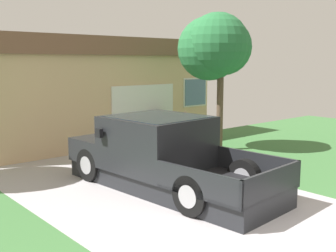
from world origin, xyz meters
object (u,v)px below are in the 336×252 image
person_with_hat (185,136)px  front_yard_tree (216,47)px  pickup_truck (159,155)px  wheeled_trash_bin (162,127)px  house_with_garage (67,88)px  handbag (183,168)px

person_with_hat → front_yard_tree: bearing=157.4°
person_with_hat → pickup_truck: bearing=-24.7°
pickup_truck → front_yard_tree: front_yard_tree is taller
front_yard_tree → wheeled_trash_bin: bearing=106.7°
house_with_garage → person_with_hat: bearing=-92.0°
pickup_truck → house_with_garage: 7.95m
front_yard_tree → person_with_hat: bearing=-153.7°
pickup_truck → person_with_hat: (1.46, 0.66, 0.17)m
person_with_hat → wheeled_trash_bin: (1.90, 3.23, -0.33)m
person_with_hat → handbag: 0.84m
pickup_truck → house_with_garage: bearing=73.3°
wheeled_trash_bin → pickup_truck: bearing=-130.8°
pickup_truck → handbag: 1.47m
pickup_truck → wheeled_trash_bin: 5.14m
front_yard_tree → handbag: bearing=-153.0°
wheeled_trash_bin → front_yard_tree: bearing=-73.3°
pickup_truck → front_yard_tree: bearing=21.4°
pickup_truck → person_with_hat: bearing=20.0°
handbag → wheeled_trash_bin: 4.02m
handbag → person_with_hat: bearing=34.2°
front_yard_tree → wheeled_trash_bin: size_ratio=4.08×
handbag → house_with_garage: (0.47, 7.18, 1.75)m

